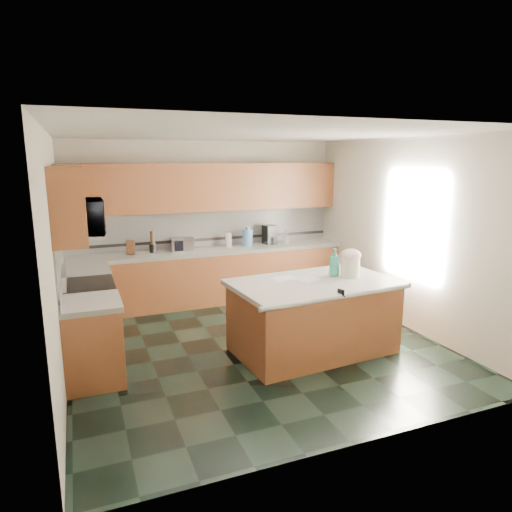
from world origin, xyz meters
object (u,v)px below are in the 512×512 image
island_top (314,283)px  toaster_oven (183,244)px  soap_bottle_island (334,262)px  treat_jar (350,267)px  knife_block (131,248)px  island_base (313,319)px  coffee_maker (270,235)px

island_top → toaster_oven: 2.71m
island_top → toaster_oven: (-1.09, 2.48, 0.13)m
soap_bottle_island → toaster_oven: bearing=135.3°
soap_bottle_island → toaster_oven: (-1.45, 2.34, -0.08)m
treat_jar → soap_bottle_island: soap_bottle_island is taller
knife_block → toaster_oven: size_ratio=0.61×
knife_block → toaster_oven: (0.83, 0.00, -0.01)m
island_base → coffee_maker: size_ratio=5.78×
toaster_oven → coffee_maker: coffee_maker is taller
island_top → treat_jar: treat_jar is taller
soap_bottle_island → treat_jar: bearing=-25.5°
treat_jar → knife_block: 3.47m
knife_block → coffee_maker: (2.40, 0.03, 0.06)m
knife_block → coffee_maker: coffee_maker is taller
coffee_maker → island_base: bearing=-109.1°
treat_jar → soap_bottle_island: (-0.16, 0.13, 0.06)m
island_base → knife_block: size_ratio=8.79×
island_top → treat_jar: size_ratio=8.12×
island_base → soap_bottle_island: bearing=16.1°
island_base → coffee_maker: bearing=74.6°
island_top → coffee_maker: 2.56m
knife_block → coffee_maker: 2.40m
island_top → knife_block: (-1.92, 2.48, 0.14)m
knife_block → toaster_oven: knife_block is taller
island_top → treat_jar: 0.54m
island_top → soap_bottle_island: bearing=16.1°
island_top → knife_block: 3.14m
coffee_maker → soap_bottle_island: bearing=-101.1°
treat_jar → toaster_oven: 2.95m
island_base → coffee_maker: (0.48, 2.51, 0.66)m
treat_jar → knife_block: (-2.44, 2.47, -0.02)m
treat_jar → knife_block: treat_jar is taller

